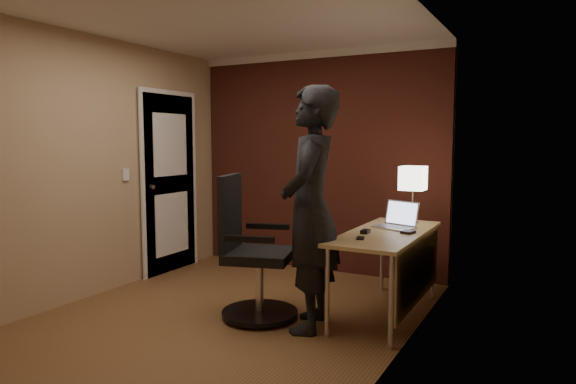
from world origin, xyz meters
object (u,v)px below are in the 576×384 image
at_px(laptop, 398,220).
at_px(person, 310,209).
at_px(wallet, 408,232).
at_px(office_chair, 251,257).
at_px(mouse, 365,232).
at_px(desk_lamp, 413,179).
at_px(desk, 395,247).
at_px(phone, 360,238).

bearing_deg(laptop, person, -120.04).
distance_m(wallet, office_chair, 1.34).
height_order(mouse, person, person).
relative_size(office_chair, person, 0.62).
bearing_deg(person, wallet, 116.33).
xyz_separation_m(mouse, office_chair, (-0.86, -0.43, -0.22)).
xyz_separation_m(laptop, office_chair, (-1.02, -0.84, -0.27)).
xyz_separation_m(wallet, person, (-0.63, -0.58, 0.22)).
bearing_deg(mouse, person, -128.86).
height_order(mouse, office_chair, office_chair).
relative_size(desk_lamp, mouse, 5.35).
xyz_separation_m(mouse, person, (-0.32, -0.41, 0.22)).
xyz_separation_m(desk, person, (-0.52, -0.57, 0.36)).
relative_size(desk, office_chair, 1.26).
height_order(desk_lamp, mouse, desk_lamp).
relative_size(phone, person, 0.06).
relative_size(desk_lamp, wallet, 4.86).
distance_m(desk_lamp, office_chair, 1.66).
distance_m(desk, desk_lamp, 0.75).
xyz_separation_m(phone, wallet, (0.27, 0.41, 0.01)).
xyz_separation_m(office_chair, person, (0.54, 0.02, 0.44)).
relative_size(wallet, person, 0.06).
bearing_deg(phone, wallet, 41.59).
bearing_deg(phone, laptop, 65.22).
distance_m(laptop, office_chair, 1.34).
bearing_deg(office_chair, mouse, 26.45).
bearing_deg(wallet, laptop, 123.25).
distance_m(desk_lamp, wallet, 0.66).
height_order(phone, person, person).
distance_m(mouse, phone, 0.24).
bearing_deg(laptop, desk_lamp, 77.30).
height_order(desk, office_chair, office_chair).
height_order(desk_lamp, person, person).
xyz_separation_m(laptop, mouse, (-0.16, -0.41, -0.05)).
distance_m(phone, person, 0.46).
bearing_deg(office_chair, phone, 11.81).
xyz_separation_m(desk_lamp, person, (-0.53, -1.09, -0.18)).
relative_size(desk, desk_lamp, 2.80).
height_order(desk, wallet, wallet).
bearing_deg(desk_lamp, office_chair, -134.20).
distance_m(desk, office_chair, 1.22).
bearing_deg(laptop, wallet, -56.75).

